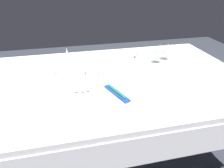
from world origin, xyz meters
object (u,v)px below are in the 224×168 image
(wine_glass_left, at_px, (168,49))
(dinner_knife, at_px, (142,91))
(dinner_plate, at_px, (117,96))
(fork_inner, at_px, (83,98))
(coffee_cup_left, at_px, (49,71))
(napkin_folded, at_px, (68,59))
(spoon_soup, at_px, (146,90))
(coffee_cup_right, at_px, (140,54))
(coffee_cup_far, at_px, (92,71))
(toothbrush_package, at_px, (117,93))
(fork_salad, at_px, (77,99))
(fork_outer, at_px, (89,97))
(wine_glass_centre, at_px, (159,51))

(wine_glass_left, bearing_deg, dinner_knife, -129.95)
(dinner_plate, height_order, fork_inner, dinner_plate)
(coffee_cup_left, xyz_separation_m, napkin_folded, (0.13, 0.08, 0.04))
(spoon_soup, height_order, coffee_cup_left, coffee_cup_left)
(coffee_cup_right, height_order, wine_glass_left, wine_glass_left)
(coffee_cup_left, xyz_separation_m, coffee_cup_far, (0.28, -0.05, 0.00))
(napkin_folded, bearing_deg, coffee_cup_far, -41.95)
(fork_inner, distance_m, spoon_soup, 0.38)
(coffee_cup_right, bearing_deg, napkin_folded, -172.44)
(toothbrush_package, relative_size, fork_inner, 0.99)
(toothbrush_package, relative_size, wine_glass_left, 1.57)
(wine_glass_left, bearing_deg, fork_inner, -149.22)
(dinner_plate, bearing_deg, coffee_cup_left, 137.79)
(fork_salad, distance_m, napkin_folded, 0.41)
(fork_outer, distance_m, coffee_cup_far, 0.27)
(fork_salad, bearing_deg, wine_glass_centre, 29.78)
(dinner_knife, bearing_deg, coffee_cup_far, 134.04)
(wine_glass_left, distance_m, napkin_folded, 0.77)
(fork_outer, distance_m, spoon_soup, 0.34)
(spoon_soup, height_order, coffee_cup_far, coffee_cup_far)
(fork_inner, xyz_separation_m, wine_glass_left, (0.71, 0.42, 0.09))
(fork_outer, bearing_deg, dinner_knife, -2.03)
(fork_outer, xyz_separation_m, spoon_soup, (0.34, 0.00, 0.00))
(spoon_soup, distance_m, coffee_cup_left, 0.65)
(toothbrush_package, bearing_deg, fork_inner, 171.31)
(toothbrush_package, xyz_separation_m, coffee_cup_left, (-0.38, 0.35, 0.02))
(fork_outer, height_order, fork_salad, same)
(fork_salad, distance_m, dinner_knife, 0.39)
(napkin_folded, bearing_deg, fork_salad, -86.21)
(dinner_plate, relative_size, wine_glass_centre, 1.74)
(dinner_plate, xyz_separation_m, spoon_soup, (0.19, 0.04, -0.01))
(fork_outer, distance_m, coffee_cup_left, 0.39)
(toothbrush_package, height_order, coffee_cup_right, coffee_cup_right)
(dinner_knife, distance_m, spoon_soup, 0.03)
(spoon_soup, relative_size, coffee_cup_far, 2.15)
(dinner_knife, height_order, napkin_folded, napkin_folded)
(fork_outer, relative_size, coffee_cup_far, 1.96)
(napkin_folded, bearing_deg, fork_inner, -81.03)
(spoon_soup, relative_size, napkin_folded, 1.34)
(dinner_plate, relative_size, coffee_cup_right, 2.60)
(coffee_cup_far, bearing_deg, fork_outer, -101.84)
(coffee_cup_right, distance_m, coffee_cup_far, 0.47)
(coffee_cup_far, relative_size, wine_glass_centre, 0.69)
(toothbrush_package, bearing_deg, coffee_cup_far, 108.67)
(coffee_cup_far, bearing_deg, dinner_plate, -71.33)
(coffee_cup_far, relative_size, wine_glass_left, 0.79)
(coffee_cup_left, xyz_separation_m, wine_glass_left, (0.90, 0.10, 0.05))
(coffee_cup_left, bearing_deg, dinner_plate, -42.21)
(wine_glass_left, bearing_deg, coffee_cup_far, -166.00)
(fork_outer, bearing_deg, wine_glass_left, 31.60)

